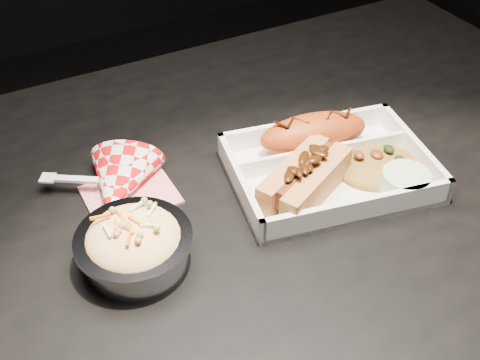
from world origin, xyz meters
name	(u,v)px	position (x,y,z in m)	size (l,w,h in m)	color
dining_table	(253,248)	(0.00, 0.00, 0.66)	(1.20, 0.80, 0.75)	black
food_tray	(328,172)	(0.10, -0.01, 0.76)	(0.28, 0.22, 0.04)	silver
fried_pastry	(314,133)	(0.12, 0.04, 0.78)	(0.15, 0.06, 0.05)	#A93E10
hotdog	(305,178)	(0.06, -0.03, 0.78)	(0.15, 0.11, 0.06)	#C88144
fried_rice_mound	(379,160)	(0.17, -0.03, 0.77)	(0.11, 0.09, 0.03)	olive
cupcake_liner	(405,183)	(0.17, -0.09, 0.77)	(0.06, 0.06, 0.03)	beige
foil_coleslaw_cup	(134,243)	(-0.17, -0.03, 0.78)	(0.13, 0.13, 0.07)	silver
napkin_fork	(119,184)	(-0.15, 0.09, 0.77)	(0.16, 0.15, 0.10)	red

